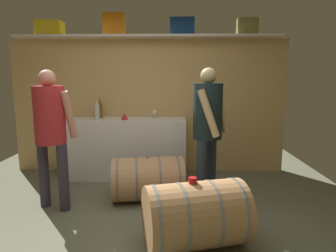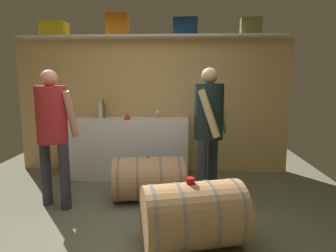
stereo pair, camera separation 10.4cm
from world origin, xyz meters
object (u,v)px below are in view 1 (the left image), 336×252
object	(u,v)px
winemaker_pouring	(51,125)
wine_barrel_far	(148,179)
wine_barrel_near	(195,215)
toolcase_yellow	(50,28)
work_cabinet	(128,148)
wine_bottle_amber	(100,109)
visitor_tasting	(208,121)
red_funnel	(125,116)
toolcase_navy	(182,27)
wine_bottle_clear	(97,111)
tasting_cup	(193,180)
toolcase_orange	(114,24)
toolcase_olive	(247,27)
wine_glass	(155,113)

from	to	relation	value
winemaker_pouring	wine_barrel_far	bearing A→B (deg)	34.35
wine_barrel_far	wine_barrel_near	bearing A→B (deg)	-71.42
winemaker_pouring	toolcase_yellow	bearing A→B (deg)	130.93
work_cabinet	wine_bottle_amber	xyz separation A→B (m)	(-0.46, 0.13, 0.60)
winemaker_pouring	visitor_tasting	xyz separation A→B (m)	(1.86, 0.24, 0.02)
red_funnel	visitor_tasting	xyz separation A→B (m)	(1.17, -0.86, 0.06)
wine_barrel_near	wine_barrel_far	size ratio (longest dim) A/B	1.08
toolcase_yellow	wine_barrel_far	size ratio (longest dim) A/B	0.40
toolcase_navy	wine_barrel_near	distance (m)	2.98
wine_barrel_near	wine_bottle_clear	bearing A→B (deg)	110.58
work_cabinet	wine_bottle_amber	size ratio (longest dim) A/B	6.13
tasting_cup	work_cabinet	bearing A→B (deg)	114.17
work_cabinet	winemaker_pouring	bearing A→B (deg)	-121.38
wine_barrel_far	wine_bottle_clear	bearing A→B (deg)	125.87
toolcase_yellow	toolcase_orange	bearing A→B (deg)	-1.49
work_cabinet	red_funnel	distance (m)	0.52
toolcase_yellow	wine_bottle_amber	bearing A→B (deg)	-6.00
wine_barrel_near	visitor_tasting	world-z (taller)	visitor_tasting
toolcase_olive	visitor_tasting	distance (m)	1.86
toolcase_navy	work_cabinet	size ratio (longest dim) A/B	0.20
work_cabinet	wine_bottle_amber	world-z (taller)	wine_bottle_amber
work_cabinet	winemaker_pouring	size ratio (longest dim) A/B	1.09
toolcase_yellow	toolcase_navy	bearing A→B (deg)	-1.49
work_cabinet	red_funnel	bearing A→B (deg)	-110.68
toolcase_orange	work_cabinet	xyz separation A→B (m)	(0.21, -0.19, -1.91)
tasting_cup	toolcase_yellow	bearing A→B (deg)	133.96
toolcase_orange	red_funnel	xyz separation A→B (m)	(0.17, -0.28, -1.40)
visitor_tasting	winemaker_pouring	bearing A→B (deg)	-52.17
red_funnel	wine_bottle_clear	bearing A→B (deg)	173.52
tasting_cup	visitor_tasting	size ratio (longest dim) A/B	0.04
toolcase_orange	visitor_tasting	xyz separation A→B (m)	(1.35, -1.14, -1.34)
wine_barrel_near	work_cabinet	bearing A→B (deg)	100.05
wine_barrel_far	tasting_cup	world-z (taller)	tasting_cup
wine_bottle_clear	wine_barrel_near	distance (m)	2.51
work_cabinet	wine_glass	bearing A→B (deg)	20.32
tasting_cup	winemaker_pouring	world-z (taller)	winemaker_pouring
tasting_cup	winemaker_pouring	distance (m)	1.84
tasting_cup	toolcase_navy	bearing A→B (deg)	91.05
toolcase_orange	work_cabinet	bearing A→B (deg)	-47.16
wine_barrel_near	tasting_cup	world-z (taller)	tasting_cup
red_funnel	winemaker_pouring	world-z (taller)	winemaker_pouring
visitor_tasting	tasting_cup	bearing A→B (deg)	17.04
toolcase_orange	winemaker_pouring	bearing A→B (deg)	-114.42
wine_barrel_near	wine_bottle_amber	bearing A→B (deg)	108.17
toolcase_orange	red_funnel	size ratio (longest dim) A/B	3.04
red_funnel	toolcase_yellow	bearing A→B (deg)	166.64
winemaker_pouring	wine_bottle_amber	bearing A→B (deg)	99.92
wine_bottle_amber	tasting_cup	distance (m)	2.54
work_cabinet	wine_barrel_far	xyz separation A→B (m)	(0.39, -0.92, -0.18)
tasting_cup	toolcase_olive	bearing A→B (deg)	66.38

